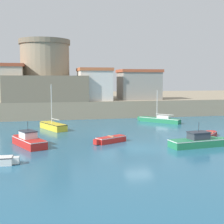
% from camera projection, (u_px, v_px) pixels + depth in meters
% --- Properties ---
extents(ground_plane, '(200.00, 200.00, 0.00)m').
position_uv_depth(ground_plane, '(139.00, 148.00, 28.64)').
color(ground_plane, '#28607F').
extents(quay_seawall, '(120.00, 40.00, 2.79)m').
position_uv_depth(quay_seawall, '(82.00, 102.00, 68.83)').
color(quay_seawall, gray).
rests_on(quay_seawall, ground).
extents(dinghy_red_0, '(2.90, 2.89, 0.56)m').
position_uv_depth(dinghy_red_0, '(209.00, 134.00, 34.51)').
color(dinghy_red_0, red).
rests_on(dinghy_red_0, ground).
extents(sailboat_green_1, '(5.12, 5.70, 4.73)m').
position_uv_depth(sailboat_green_1, '(159.00, 120.00, 45.76)').
color(sailboat_green_1, '#237A4C').
rests_on(sailboat_green_1, ground).
extents(sailboat_yellow_2, '(3.35, 5.52, 5.70)m').
position_uv_depth(sailboat_yellow_2, '(53.00, 126.00, 39.40)').
color(sailboat_yellow_2, yellow).
rests_on(sailboat_yellow_2, ground).
extents(dinghy_red_5, '(3.62, 2.41, 0.67)m').
position_uv_depth(dinghy_red_5, '(110.00, 139.00, 31.21)').
color(dinghy_red_5, red).
rests_on(dinghy_red_5, ground).
extents(motorboat_green_6, '(6.01, 2.34, 2.32)m').
position_uv_depth(motorboat_green_6, '(198.00, 141.00, 29.33)').
color(motorboat_green_6, '#237A4C').
rests_on(motorboat_green_6, ground).
extents(motorboat_red_7, '(3.44, 5.48, 2.37)m').
position_uv_depth(motorboat_red_7, '(28.00, 140.00, 29.59)').
color(motorboat_red_7, red).
rests_on(motorboat_red_7, ground).
extents(fortress, '(13.17, 13.17, 10.17)m').
position_uv_depth(fortress, '(45.00, 79.00, 53.56)').
color(fortress, '#796C57').
rests_on(fortress, quay_seawall).
extents(harbor_shed_near_wharf, '(7.26, 5.15, 5.20)m').
position_uv_depth(harbor_shed_near_wharf, '(139.00, 84.00, 54.57)').
color(harbor_shed_near_wharf, gray).
rests_on(harbor_shed_near_wharf, quay_seawall).
extents(harbor_shed_far_end, '(5.53, 5.48, 5.39)m').
position_uv_depth(harbor_shed_far_end, '(95.00, 84.00, 52.21)').
color(harbor_shed_far_end, silver).
rests_on(harbor_shed_far_end, quay_seawall).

